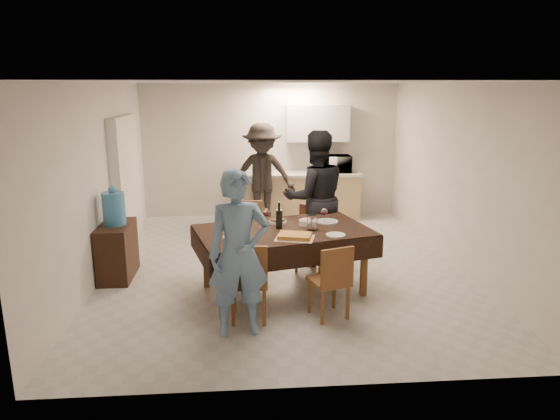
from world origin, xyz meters
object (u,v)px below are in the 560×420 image
at_px(console, 117,251).
at_px(water_pitcher, 312,222).
at_px(water_jug, 114,209).
at_px(person_far, 315,198).
at_px(wine_bottle, 279,215).
at_px(savoury_tart, 295,236).
at_px(person_kitchen, 262,175).
at_px(dining_table, 283,232).
at_px(person_near, 239,254).
at_px(microwave, 335,164).

height_order(console, water_pitcher, water_pitcher).
height_order(water_jug, person_far, person_far).
bearing_deg(wine_bottle, savoury_tart, -70.77).
xyz_separation_m(water_jug, person_kitchen, (2.08, 2.47, -0.02)).
relative_size(water_pitcher, person_kitchen, 0.10).
distance_m(dining_table, person_far, 1.20).
height_order(savoury_tart, person_kitchen, person_kitchen).
xyz_separation_m(person_near, person_far, (1.10, 2.10, 0.10)).
xyz_separation_m(water_jug, water_pitcher, (2.56, -0.70, -0.05)).
relative_size(microwave, person_near, 0.34).
relative_size(person_far, person_kitchen, 1.03).
bearing_deg(person_near, wine_bottle, 57.89).
bearing_deg(person_kitchen, person_far, -71.85).
relative_size(console, microwave, 1.37).
bearing_deg(savoury_tart, wine_bottle, 109.23).
bearing_deg(person_kitchen, person_near, -95.75).
bearing_deg(dining_table, console, 148.58).
distance_m(dining_table, water_jug, 2.31).
bearing_deg(water_jug, wine_bottle, -15.57).
bearing_deg(microwave, console, 39.68).
xyz_separation_m(console, savoury_tart, (2.31, -1.03, 0.47)).
bearing_deg(microwave, wine_bottle, 68.87).
relative_size(dining_table, wine_bottle, 6.95).
xyz_separation_m(water_pitcher, person_near, (-0.90, -1.00, -0.04)).
bearing_deg(water_pitcher, wine_bottle, 165.96).
distance_m(water_pitcher, person_near, 1.35).
bearing_deg(savoury_tart, person_near, -134.13).
xyz_separation_m(water_jug, person_far, (2.76, 0.40, 0.01)).
bearing_deg(dining_table, wine_bottle, 120.01).
height_order(dining_table, person_kitchen, person_kitchen).
distance_m(water_jug, water_pitcher, 2.65).
bearing_deg(console, savoury_tart, -24.07).
relative_size(console, person_far, 0.41).
distance_m(microwave, person_far, 2.64).
relative_size(water_pitcher, savoury_tart, 0.44).
bearing_deg(console, person_kitchen, 49.92).
bearing_deg(savoury_tart, dining_table, 104.74).
height_order(dining_table, wine_bottle, wine_bottle).
relative_size(dining_table, water_jug, 5.31).
bearing_deg(dining_table, microwave, 54.85).
distance_m(savoury_tart, person_near, 0.93).
bearing_deg(console, person_near, -45.72).
height_order(dining_table, water_jug, water_jug).
bearing_deg(person_near, console, 126.62).
xyz_separation_m(dining_table, person_far, (0.55, 1.05, 0.19)).
distance_m(water_pitcher, microwave, 3.75).
distance_m(savoury_tart, microwave, 4.14).
relative_size(dining_table, console, 2.90).
bearing_deg(water_pitcher, dining_table, 171.87).
bearing_deg(person_kitchen, console, -130.08).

